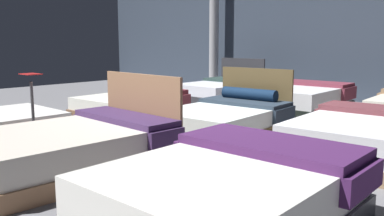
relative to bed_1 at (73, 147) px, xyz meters
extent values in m
cube|color=slate|center=(-0.01, 2.42, -0.26)|extent=(18.00, 18.00, 0.02)
cube|color=#333D4C|center=(-0.01, 7.69, 1.50)|extent=(18.00, 0.06, 3.50)
cube|color=#976C4C|center=(0.00, -0.07, -0.16)|extent=(1.71, 2.23, 0.19)
cube|color=silver|center=(0.00, -0.07, 0.08)|extent=(1.64, 2.16, 0.29)
cube|color=#976C4C|center=(0.05, 1.00, 0.27)|extent=(1.51, 0.12, 1.04)
cube|color=#3F2953|center=(0.04, 0.72, 0.26)|extent=(1.60, 0.58, 0.07)
cube|color=#3F2953|center=(-0.77, 0.76, 0.10)|extent=(0.10, 0.50, 0.25)
cube|color=#3F2953|center=(0.84, 0.68, 0.10)|extent=(0.10, 0.50, 0.25)
cube|color=white|center=(2.28, -0.09, 0.11)|extent=(1.54, 1.99, 0.32)
cube|color=#482255|center=(2.27, 0.54, 0.31)|extent=(1.56, 0.72, 0.08)
cube|color=#482255|center=(1.48, 0.53, 0.17)|extent=(0.09, 0.70, 0.21)
cube|color=#482255|center=(3.07, 0.56, 0.17)|extent=(0.09, 0.70, 0.21)
cube|color=brown|center=(-2.23, 2.65, -0.17)|extent=(1.55, 2.01, 0.18)
cube|color=white|center=(-2.23, 2.65, 0.04)|extent=(1.49, 1.95, 0.23)
cube|color=maroon|center=(-2.26, 3.37, 0.20)|extent=(1.46, 0.50, 0.09)
cube|color=maroon|center=(-3.00, 3.33, 0.02)|extent=(0.11, 0.44, 0.27)
cube|color=maroon|center=(-1.52, 3.41, 0.02)|extent=(0.11, 0.44, 0.27)
cube|color=brown|center=(0.04, 2.72, -0.19)|extent=(1.63, 2.17, 0.14)
cube|color=silver|center=(0.04, 2.72, 0.01)|extent=(1.57, 2.10, 0.25)
cube|color=brown|center=(-0.02, 3.76, 0.24)|extent=(1.43, 0.12, 0.99)
cube|color=#25313F|center=(0.00, 3.39, 0.17)|extent=(1.54, 0.77, 0.06)
cube|color=#25313F|center=(-0.76, 3.34, 0.00)|extent=(0.10, 0.69, 0.26)
cube|color=#25313F|center=(0.76, 3.43, 0.00)|extent=(0.10, 0.69, 0.26)
cylinder|color=#0E213C|center=(-0.01, 3.53, 0.29)|extent=(1.06, 0.26, 0.21)
cube|color=#947354|center=(2.25, 2.70, -0.17)|extent=(1.56, 2.15, 0.17)
cube|color=white|center=(2.25, 2.70, 0.07)|extent=(1.50, 2.08, 0.32)
cube|color=brown|center=(2.20, 3.40, 0.27)|extent=(1.46, 0.68, 0.07)
cube|color=brown|center=(1.48, 3.36, 0.09)|extent=(0.11, 0.60, 0.30)
cube|color=#2F2E33|center=(-2.26, 5.47, -0.15)|extent=(1.49, 1.98, 0.20)
cube|color=silver|center=(-2.26, 5.47, 0.07)|extent=(1.42, 1.92, 0.24)
cube|color=#2F2E33|center=(-2.25, 6.46, 0.26)|extent=(1.38, 0.05, 1.03)
cube|color=#263936|center=(-2.25, 6.08, 0.23)|extent=(1.45, 0.72, 0.07)
cube|color=#263936|center=(-2.99, 6.08, 0.06)|extent=(0.08, 0.70, 0.25)
cube|color=#263936|center=(-1.51, 6.07, 0.06)|extent=(0.08, 0.70, 0.25)
cube|color=black|center=(0.00, 5.50, -0.16)|extent=(1.49, 2.17, 0.19)
cube|color=silver|center=(0.00, 5.50, 0.09)|extent=(1.43, 2.11, 0.32)
cube|color=brown|center=(-0.01, 6.19, 0.28)|extent=(1.44, 0.73, 0.07)
cube|color=brown|center=(-0.74, 6.18, 0.12)|extent=(0.08, 0.70, 0.26)
cube|color=brown|center=(0.72, 6.21, 0.12)|extent=(0.08, 0.70, 0.26)
cube|color=#8A694A|center=(1.48, 6.01, 0.12)|extent=(0.13, 0.69, 0.21)
cylinder|color=#3F3F44|center=(-1.13, 0.10, -0.24)|extent=(0.24, 0.24, 0.02)
cylinder|color=#3F3F44|center=(-1.13, 0.10, 0.21)|extent=(0.04, 0.04, 0.93)
cube|color=#B21E1E|center=(-1.13, 0.10, 0.78)|extent=(0.28, 0.20, 0.01)
cylinder|color=#99999E|center=(-3.87, 7.26, 1.50)|extent=(0.28, 0.28, 3.50)
camera|label=1|loc=(4.11, -2.49, 1.19)|focal=38.61mm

